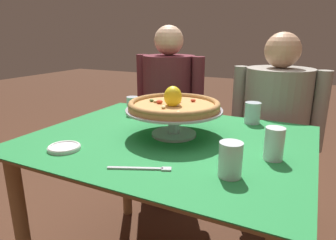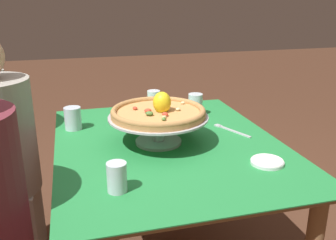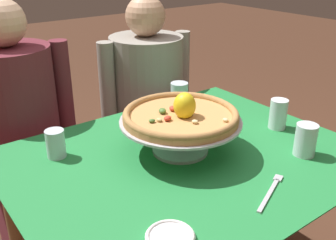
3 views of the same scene
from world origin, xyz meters
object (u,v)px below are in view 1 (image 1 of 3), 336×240
object	(u,v)px
pizza_stand	(174,116)
water_glass_side_right	(274,146)
pizza	(174,104)
dinner_fork	(143,168)
diner_right	(274,133)
water_glass_back_right	(252,114)
diner_left	(169,119)
side_plate	(64,147)
water_glass_back_left	(133,107)
water_glass_front_right	(230,162)

from	to	relation	value
pizza_stand	water_glass_side_right	world-z (taller)	pizza_stand
pizza	dinner_fork	size ratio (longest dim) A/B	1.94
pizza	diner_right	size ratio (longest dim) A/B	0.33
water_glass_back_right	diner_left	xyz separation A→B (m)	(-0.62, 0.32, -0.19)
water_glass_back_right	side_plate	xyz separation A→B (m)	(-0.57, -0.68, -0.04)
dinner_fork	diner_left	distance (m)	1.11
diner_right	water_glass_back_left	bearing A→B (deg)	-145.31
water_glass_back_left	dinner_fork	world-z (taller)	water_glass_back_left
water_glass_back_left	side_plate	bearing A→B (deg)	-84.42
dinner_fork	water_glass_side_right	bearing A→B (deg)	36.86
water_glass_front_right	side_plate	bearing A→B (deg)	-174.02
water_glass_back_right	water_glass_side_right	bearing A→B (deg)	-69.46
side_plate	dinner_fork	distance (m)	0.36
water_glass_back_right	dinner_fork	xyz separation A→B (m)	(-0.21, -0.70, -0.04)
dinner_fork	diner_left	bearing A→B (deg)	112.02
pizza_stand	water_glass_back_right	size ratio (longest dim) A/B	3.97
water_glass_front_right	diner_right	bearing A→B (deg)	89.01
water_glass_back_left	dinner_fork	size ratio (longest dim) A/B	0.48
water_glass_back_left	pizza	bearing A→B (deg)	-31.89
pizza	diner_right	distance (m)	0.84
pizza	side_plate	size ratio (longest dim) A/B	3.18
diner_left	diner_right	xyz separation A→B (m)	(0.70, 0.04, -0.01)
side_plate	diner_right	bearing A→B (deg)	58.40
pizza_stand	pizza	distance (m)	0.05
pizza	pizza_stand	bearing A→B (deg)	87.40
pizza_stand	water_glass_back_right	bearing A→B (deg)	51.97
pizza_stand	diner_left	distance (m)	0.79
dinner_fork	diner_left	xyz separation A→B (m)	(-0.41, 1.02, -0.15)
water_glass_side_right	side_plate	distance (m)	0.78
water_glass_back_left	diner_left	world-z (taller)	diner_left
water_glass_back_right	pizza_stand	bearing A→B (deg)	-128.03
diner_left	water_glass_front_right	bearing A→B (deg)	-54.18
water_glass_side_right	dinner_fork	distance (m)	0.46
pizza	water_glass_back_right	world-z (taller)	pizza
water_glass_front_right	diner_left	xyz separation A→B (m)	(-0.68, 0.94, -0.19)
pizza	water_glass_side_right	size ratio (longest dim) A/B	3.34
diner_left	water_glass_side_right	bearing A→B (deg)	-43.60
water_glass_back_right	diner_left	size ratio (longest dim) A/B	0.09
pizza_stand	water_glass_front_right	world-z (taller)	pizza_stand
water_glass_front_right	diner_right	xyz separation A→B (m)	(0.02, 0.98, -0.20)
water_glass_back_left	side_plate	world-z (taller)	water_glass_back_left
pizza	diner_right	xyz separation A→B (m)	(0.34, 0.71, -0.29)
pizza_stand	dinner_fork	world-z (taller)	pizza_stand
water_glass_back_left	water_glass_front_right	bearing A→B (deg)	-36.09
side_plate	diner_right	size ratio (longest dim) A/B	0.10
pizza	side_plate	distance (m)	0.47
pizza_stand	diner_right	size ratio (longest dim) A/B	0.35
water_glass_back_right	diner_left	bearing A→B (deg)	152.58
pizza_stand	water_glass_side_right	size ratio (longest dim) A/B	3.55
dinner_fork	diner_right	bearing A→B (deg)	75.05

